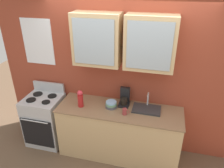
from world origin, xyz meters
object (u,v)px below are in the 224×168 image
object	(u,v)px
stove_range	(45,120)
bowl_stack	(111,104)
sink_faucet	(147,109)
vase	(80,99)
cup_near_sink	(125,112)
coffee_maker	(125,98)

from	to	relation	value
stove_range	bowl_stack	size ratio (longest dim) A/B	5.74
sink_faucet	vase	distance (m)	1.06
stove_range	sink_faucet	bearing A→B (deg)	2.84
cup_near_sink	coffee_maker	distance (m)	0.30
stove_range	bowl_stack	xyz separation A→B (m)	(1.23, 0.03, 0.50)
coffee_maker	cup_near_sink	bearing A→B (deg)	-77.68
vase	coffee_maker	size ratio (longest dim) A/B	0.99
vase	stove_range	bearing A→B (deg)	175.00
vase	coffee_maker	bearing A→B (deg)	19.19
stove_range	sink_faucet	world-z (taller)	sink_faucet
sink_faucet	stove_range	bearing A→B (deg)	-177.16
bowl_stack	coffee_maker	world-z (taller)	coffee_maker
bowl_stack	cup_near_sink	distance (m)	0.29
vase	sink_faucet	bearing A→B (deg)	8.40
coffee_maker	stove_range	bearing A→B (deg)	-173.22
coffee_maker	bowl_stack	bearing A→B (deg)	-142.59
stove_range	cup_near_sink	distance (m)	1.56
stove_range	bowl_stack	bearing A→B (deg)	1.18
sink_faucet	cup_near_sink	size ratio (longest dim) A/B	4.07
bowl_stack	vase	xyz separation A→B (m)	(-0.48, -0.09, 0.09)
bowl_stack	cup_near_sink	xyz separation A→B (m)	(0.25, -0.14, -0.00)
sink_faucet	bowl_stack	world-z (taller)	sink_faucet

